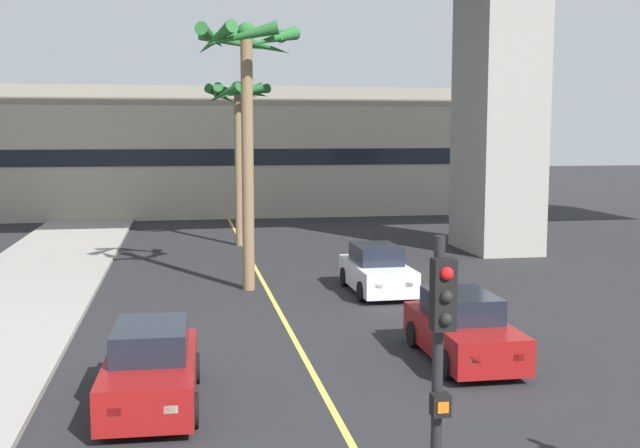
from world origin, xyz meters
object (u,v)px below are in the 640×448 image
(car_queue_front, at_px, (463,329))
(car_queue_second, at_px, (377,271))
(palm_tree_near_median, at_px, (246,75))
(palm_tree_mid_median, at_px, (238,108))
(car_queue_third, at_px, (151,369))
(traffic_light_median_near, at_px, (439,375))

(car_queue_front, relative_size, car_queue_second, 1.00)
(palm_tree_near_median, relative_size, palm_tree_mid_median, 1.16)
(car_queue_third, relative_size, palm_tree_near_median, 0.47)
(palm_tree_near_median, distance_m, palm_tree_mid_median, 10.35)
(car_queue_second, xyz_separation_m, car_queue_third, (-6.93, -9.63, 0.00))
(car_queue_front, bearing_deg, traffic_light_median_near, -111.98)
(palm_tree_near_median, bearing_deg, car_queue_front, -64.74)
(car_queue_third, bearing_deg, car_queue_second, 54.24)
(car_queue_front, xyz_separation_m, palm_tree_mid_median, (-3.75, 19.26, 5.60))
(car_queue_third, height_order, palm_tree_mid_median, palm_tree_mid_median)
(traffic_light_median_near, relative_size, palm_tree_near_median, 0.48)
(traffic_light_median_near, relative_size, palm_tree_mid_median, 0.56)
(car_queue_front, distance_m, palm_tree_near_median, 11.77)
(palm_tree_mid_median, bearing_deg, palm_tree_near_median, -92.64)
(traffic_light_median_near, distance_m, palm_tree_near_median, 18.61)
(car_queue_second, relative_size, car_queue_third, 0.99)
(traffic_light_median_near, height_order, palm_tree_mid_median, palm_tree_mid_median)
(car_queue_second, bearing_deg, traffic_light_median_near, -102.02)
(palm_tree_near_median, height_order, palm_tree_mid_median, palm_tree_near_median)
(car_queue_front, xyz_separation_m, car_queue_third, (-7.01, -1.82, 0.00))
(car_queue_front, bearing_deg, palm_tree_near_median, 115.26)
(car_queue_second, height_order, palm_tree_mid_median, palm_tree_mid_median)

